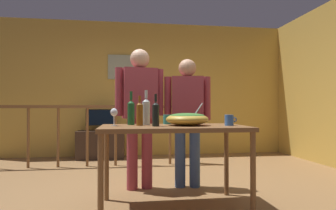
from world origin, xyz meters
TOP-DOWN VIEW (x-y plane):
  - ground_plane at (0.00, 0.00)m, footprint 8.01×8.01m
  - back_wall at (0.00, 2.67)m, footprint 6.16×0.10m
  - framed_picture at (-0.42, 2.61)m, footprint 0.54×0.03m
  - stair_railing at (-0.48, 1.58)m, footprint 3.82×0.10m
  - tv_console at (-0.81, 2.32)m, footprint 0.90×0.40m
  - flat_screen_tv at (-0.81, 2.29)m, footprint 0.56×0.12m
  - serving_table at (0.14, -0.63)m, footprint 1.39×0.77m
  - salad_bowl at (0.28, -0.61)m, footprint 0.42×0.42m
  - wine_glass at (-0.43, -0.59)m, footprint 0.07×0.07m
  - wine_bottle_amber at (-0.18, -0.57)m, footprint 0.06×0.06m
  - wine_bottle_green at (-0.26, -0.42)m, footprint 0.07×0.07m
  - wine_bottle_dark at (-0.04, -0.70)m, footprint 0.07×0.07m
  - wine_bottle_clear at (-0.11, -0.44)m, footprint 0.08×0.08m
  - mug_blue at (0.69, -0.68)m, footprint 0.12×0.09m
  - mug_teal at (0.12, -0.32)m, footprint 0.12×0.08m
  - person_standing_left at (-0.15, 0.10)m, footprint 0.58×0.28m
  - person_standing_right at (0.43, 0.10)m, footprint 0.57×0.28m

SIDE VIEW (x-z plane):
  - ground_plane at x=0.00m, z-range 0.00..0.00m
  - tv_console at x=-0.81m, z-range 0.00..0.54m
  - stair_railing at x=-0.48m, z-range 0.13..1.20m
  - serving_table at x=0.14m, z-range 0.32..1.12m
  - flat_screen_tv at x=-0.81m, z-range 0.58..0.99m
  - mug_teal at x=0.12m, z-range 0.80..0.90m
  - mug_blue at x=0.69m, z-range 0.80..0.90m
  - salad_bowl at x=0.28m, z-range 0.75..0.98m
  - wine_bottle_amber at x=-0.18m, z-range 0.77..1.06m
  - wine_bottle_dark at x=-0.04m, z-range 0.77..1.07m
  - wine_glass at x=-0.43m, z-range 0.83..1.00m
  - person_standing_right at x=0.43m, z-range 0.14..1.71m
  - wine_bottle_green at x=-0.26m, z-range 0.76..1.10m
  - wine_bottle_clear at x=-0.11m, z-range 0.76..1.12m
  - person_standing_left at x=-0.15m, z-range 0.16..1.84m
  - back_wall at x=0.00m, z-range 0.00..2.76m
  - framed_picture at x=-0.42m, z-range 1.57..2.07m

